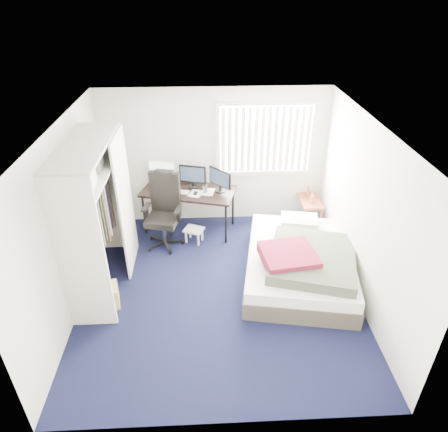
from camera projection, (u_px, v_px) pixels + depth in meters
name	position (u px, v px, depth m)	size (l,w,h in m)	color
ground	(219.00, 289.00, 6.01)	(4.20, 4.20, 0.00)	black
room_shell	(218.00, 202.00, 5.23)	(4.20, 4.20, 4.20)	silver
window_assembly	(265.00, 139.00, 6.97)	(1.72, 0.09, 1.32)	white
closet	(96.00, 205.00, 5.47)	(0.64, 1.84, 2.22)	beige
desk	(189.00, 188.00, 7.06)	(1.76, 1.15, 1.26)	black
office_chair	(165.00, 217.00, 6.83)	(0.74, 0.74, 1.31)	black
footstool	(194.00, 232.00, 6.99)	(0.40, 0.36, 0.26)	white
nightstand	(309.00, 201.00, 7.43)	(0.39, 0.75, 0.69)	brown
bed	(300.00, 262.00, 6.10)	(1.93, 2.36, 0.70)	#3E372D
pine_box	(103.00, 297.00, 5.64)	(0.42, 0.32, 0.32)	tan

